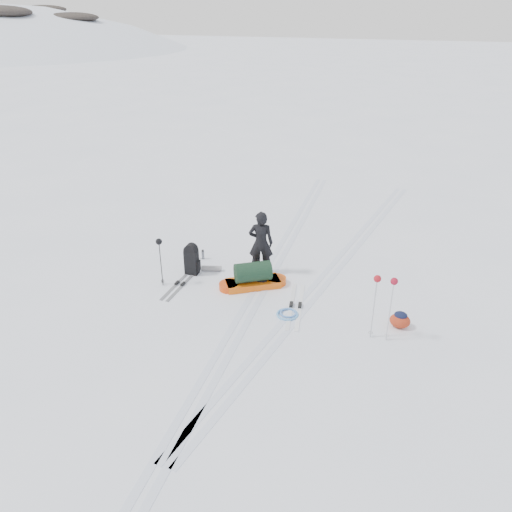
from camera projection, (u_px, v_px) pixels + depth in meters
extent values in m
plane|color=white|center=(256.00, 297.00, 11.51)|extent=(200.00, 200.00, 0.00)
ellipsoid|color=white|center=(19.00, 269.00, 97.37)|extent=(143.00, 121.00, 93.50)
ellipsoid|color=black|center=(44.00, 9.00, 81.65)|extent=(7.80, 6.00, 1.32)
ellipsoid|color=black|center=(72.00, 17.00, 72.81)|extent=(8.32, 6.40, 1.41)
cube|color=silver|center=(251.00, 296.00, 11.55)|extent=(1.40, 17.97, 0.01)
cube|color=silver|center=(260.00, 298.00, 11.47)|extent=(1.40, 17.97, 0.01)
cube|color=silver|center=(329.00, 268.00, 12.79)|extent=(2.09, 13.88, 0.01)
cube|color=silver|center=(339.00, 269.00, 12.71)|extent=(2.09, 13.88, 0.01)
imported|color=black|center=(261.00, 243.00, 12.17)|extent=(0.69, 0.55, 1.65)
cube|color=#E25B0D|center=(253.00, 283.00, 11.91)|extent=(1.36, 1.15, 0.16)
cylinder|color=#ED550D|center=(277.00, 281.00, 12.03)|extent=(0.65, 0.65, 0.16)
cylinder|color=#D43F0C|center=(229.00, 286.00, 11.79)|extent=(0.65, 0.65, 0.16)
cylinder|color=black|center=(253.00, 272.00, 11.77)|extent=(0.97, 0.86, 0.47)
cube|color=black|center=(192.00, 262.00, 12.38)|extent=(0.33, 0.24, 0.64)
cylinder|color=black|center=(191.00, 250.00, 12.23)|extent=(0.32, 0.24, 0.31)
cube|color=black|center=(198.00, 266.00, 12.39)|extent=(0.08, 0.17, 0.27)
cylinder|color=gray|center=(211.00, 268.00, 12.62)|extent=(0.52, 0.29, 0.14)
cylinder|color=black|center=(161.00, 263.00, 11.81)|extent=(0.02, 0.02, 1.12)
cylinder|color=black|center=(161.00, 264.00, 11.74)|extent=(0.02, 0.02, 1.12)
torus|color=black|center=(163.00, 280.00, 12.02)|extent=(0.08, 0.08, 0.01)
torus|color=black|center=(163.00, 282.00, 11.96)|extent=(0.08, 0.08, 0.01)
sphere|color=black|center=(159.00, 242.00, 11.51)|extent=(0.15, 0.15, 0.15)
cylinder|color=#AEB0B5|center=(374.00, 309.00, 9.82)|extent=(0.03, 0.03, 1.33)
cylinder|color=#BABDC2|center=(390.00, 312.00, 9.73)|extent=(0.03, 0.03, 1.33)
torus|color=#9EA1A5|center=(371.00, 333.00, 10.08)|extent=(0.11, 0.11, 0.01)
torus|color=#BABDC2|center=(386.00, 336.00, 9.99)|extent=(0.11, 0.11, 0.01)
sphere|color=maroon|center=(377.00, 279.00, 9.51)|extent=(0.14, 0.14, 0.14)
sphere|color=maroon|center=(394.00, 281.00, 9.43)|extent=(0.14, 0.14, 0.14)
cube|color=gray|center=(183.00, 285.00, 12.00)|extent=(0.10, 1.60, 0.01)
cube|color=gray|center=(177.00, 284.00, 12.04)|extent=(0.10, 1.60, 0.01)
cube|color=black|center=(183.00, 284.00, 11.98)|extent=(0.06, 0.16, 0.04)
cube|color=black|center=(177.00, 283.00, 12.03)|extent=(0.06, 0.16, 0.04)
cube|color=silver|center=(291.00, 306.00, 11.16)|extent=(0.48, 1.92, 0.02)
cube|color=white|center=(300.00, 306.00, 11.13)|extent=(0.48, 1.92, 0.02)
cube|color=black|center=(291.00, 304.00, 11.14)|extent=(0.11, 0.21, 0.05)
cube|color=black|center=(300.00, 305.00, 11.12)|extent=(0.11, 0.21, 0.05)
torus|color=#5BA0DE|center=(287.00, 314.00, 10.82)|extent=(0.62, 0.62, 0.05)
torus|color=#588ED6|center=(288.00, 313.00, 10.85)|extent=(0.48, 0.48, 0.04)
ellipsoid|color=maroon|center=(400.00, 321.00, 10.37)|extent=(0.53, 0.48, 0.31)
ellipsoid|color=black|center=(401.00, 315.00, 10.31)|extent=(0.34, 0.32, 0.15)
cylinder|color=#57585F|center=(195.00, 255.00, 13.17)|extent=(0.09, 0.09, 0.25)
cylinder|color=slate|center=(203.00, 255.00, 13.18)|extent=(0.09, 0.09, 0.23)
cylinder|color=black|center=(195.00, 250.00, 13.11)|extent=(0.08, 0.08, 0.03)
cylinder|color=black|center=(203.00, 251.00, 13.13)|extent=(0.08, 0.08, 0.03)
ellipsoid|color=black|center=(261.00, 282.00, 11.92)|extent=(0.38, 0.30, 0.22)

